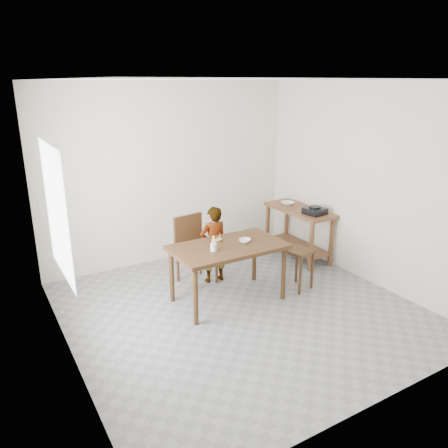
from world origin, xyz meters
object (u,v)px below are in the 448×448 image
dining_table (228,273)px  dining_chair (197,251)px  child (214,245)px  prep_counter (298,233)px  stool (298,269)px

dining_table → dining_chair: bearing=98.1°
child → prep_counter: bearing=-172.7°
prep_counter → stool: bearing=-129.1°
child → stool: bearing=141.2°
stool → child: bearing=137.8°
dining_table → child: bearing=78.3°
child → dining_chair: size_ratio=1.16×
dining_table → dining_chair: dining_chair is taller
dining_table → stool: (0.99, -0.20, -0.09)m
dining_table → child: 0.63m
dining_table → dining_chair: size_ratio=1.50×
dining_table → child: size_ratio=1.29×
prep_counter → child: size_ratio=1.10×
dining_table → child: child is taller
child → stool: (0.87, -0.79, -0.26)m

